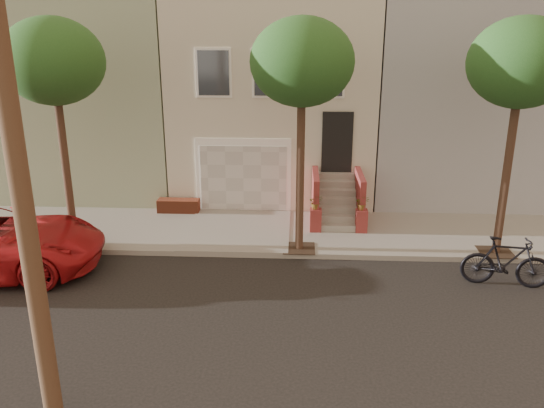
{
  "coord_description": "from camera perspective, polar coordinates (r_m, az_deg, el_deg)",
  "views": [
    {
      "loc": [
        0.96,
        -10.45,
        6.19
      ],
      "look_at": [
        0.28,
        3.0,
        1.76
      ],
      "focal_mm": 35.97,
      "sensor_mm": 36.0,
      "label": 1
    }
  ],
  "objects": [
    {
      "name": "ground",
      "position": [
        12.18,
        -2.07,
        -12.36
      ],
      "size": [
        90.0,
        90.0,
        0.0
      ],
      "primitive_type": "plane",
      "color": "black",
      "rests_on": "ground"
    },
    {
      "name": "sidewalk",
      "position": [
        16.96,
        -0.53,
        -2.93
      ],
      "size": [
        40.0,
        3.7,
        0.15
      ],
      "primitive_type": "cube",
      "color": "gray",
      "rests_on": "ground"
    },
    {
      "name": "house_row",
      "position": [
        21.81,
        0.38,
        11.49
      ],
      "size": [
        33.1,
        11.7,
        7.0
      ],
      "color": "beige",
      "rests_on": "sidewalk"
    },
    {
      "name": "tree_left",
      "position": [
        15.76,
        -21.93,
        13.54
      ],
      "size": [
        2.7,
        2.57,
        6.3
      ],
      "color": "#2D2116",
      "rests_on": "sidewalk"
    },
    {
      "name": "tree_mid",
      "position": [
        14.38,
        3.17,
        14.45
      ],
      "size": [
        2.7,
        2.57,
        6.3
      ],
      "color": "#2D2116",
      "rests_on": "sidewalk"
    },
    {
      "name": "tree_right",
      "position": [
        15.41,
        24.67,
        13.13
      ],
      "size": [
        2.7,
        2.57,
        6.3
      ],
      "color": "#2D2116",
      "rests_on": "sidewalk"
    },
    {
      "name": "motorcycle",
      "position": [
        14.67,
        23.31,
        -5.59
      ],
      "size": [
        2.21,
        0.93,
        1.29
      ],
      "primitive_type": "imported",
      "rotation": [
        0.0,
        0.0,
        1.42
      ],
      "color": "black",
      "rests_on": "ground"
    }
  ]
}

